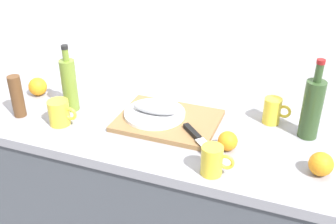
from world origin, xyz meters
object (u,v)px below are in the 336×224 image
white_plate (155,114)px  olive_oil_bottle (69,84)px  fish_fillet (155,108)px  chef_knife (199,139)px  wine_bottle (312,108)px  orange_0 (38,87)px  coffee_mug_2 (59,113)px  coffee_mug_0 (213,160)px  coffee_mug_1 (273,111)px  cutting_board (168,121)px  pepper_mill (17,96)px

white_plate → olive_oil_bottle: (-0.37, -0.04, 0.09)m
fish_fillet → chef_knife: bearing=-27.7°
fish_fillet → wine_bottle: 0.61m
fish_fillet → orange_0: orange_0 is taller
white_plate → orange_0: (-0.59, 0.02, 0.01)m
coffee_mug_2 → orange_0: size_ratio=1.48×
orange_0 → olive_oil_bottle: bearing=-16.2°
coffee_mug_0 → coffee_mug_2: bearing=171.5°
white_plate → coffee_mug_1: 0.48m
olive_oil_bottle → orange_0: bearing=163.8°
wine_bottle → coffee_mug_0: wine_bottle is taller
white_plate → fish_fillet: size_ratio=1.33×
chef_knife → coffee_mug_0: coffee_mug_0 is taller
cutting_board → fish_fillet: fish_fillet is taller
white_plate → wine_bottle: size_ratio=0.79×
cutting_board → orange_0: size_ratio=4.82×
coffee_mug_2 → pepper_mill: bearing=179.9°
coffee_mug_1 → coffee_mug_0: bearing=-108.4°
white_plate → wine_bottle: 0.62m
chef_knife → wine_bottle: wine_bottle is taller
fish_fillet → coffee_mug_1: size_ratio=1.71×
fish_fillet → pepper_mill: bearing=-162.7°
coffee_mug_1 → chef_knife: bearing=-131.1°
white_plate → chef_knife: 0.26m
coffee_mug_2 → coffee_mug_1: bearing=21.4°
cutting_board → fish_fillet: size_ratio=2.13×
coffee_mug_1 → olive_oil_bottle: bearing=-167.1°
fish_fillet → pepper_mill: size_ratio=1.05×
white_plate → coffee_mug_0: 0.42m
coffee_mug_0 → pepper_mill: 0.87m
fish_fillet → coffee_mug_0: bearing=-40.1°
coffee_mug_1 → coffee_mug_2: bearing=-158.6°
white_plate → fish_fillet: 0.03m
olive_oil_bottle → coffee_mug_1: (0.83, 0.19, -0.07)m
white_plate → fish_fillet: (0.00, 0.00, 0.03)m
orange_0 → pepper_mill: pepper_mill is taller
fish_fillet → pepper_mill: pepper_mill is taller
coffee_mug_1 → coffee_mug_2: size_ratio=0.89×
cutting_board → orange_0: (-0.65, 0.03, 0.03)m
white_plate → orange_0: size_ratio=3.01×
coffee_mug_0 → orange_0: bearing=162.4°
chef_knife → wine_bottle: 0.44m
wine_bottle → orange_0: size_ratio=3.79×
cutting_board → fish_fillet: bearing=174.5°
cutting_board → coffee_mug_0: coffee_mug_0 is taller
chef_knife → pepper_mill: 0.78m
cutting_board → orange_0: 0.65m
coffee_mug_1 → wine_bottle: bearing=-20.6°
chef_knife → coffee_mug_0: 0.18m
orange_0 → pepper_mill: 0.20m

